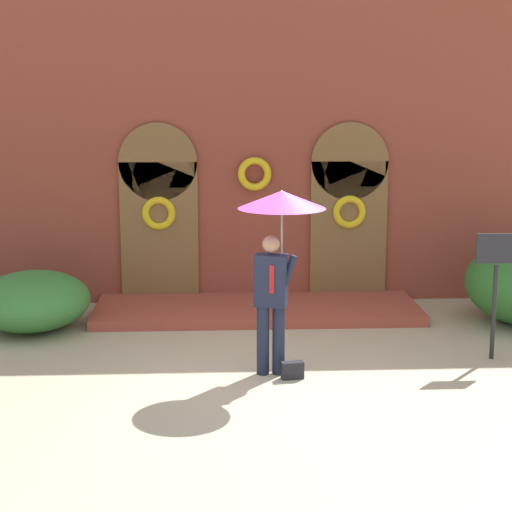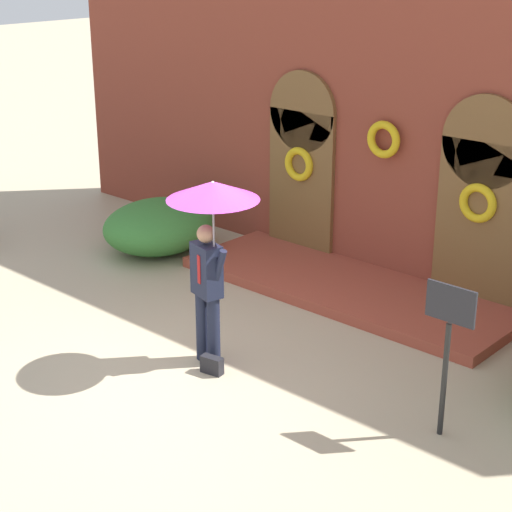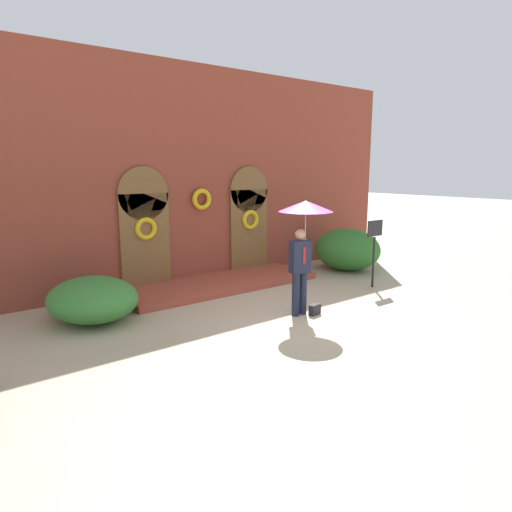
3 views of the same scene
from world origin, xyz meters
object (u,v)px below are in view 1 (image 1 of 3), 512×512
at_px(sign_post, 496,275).
at_px(shrub_left, 33,301).
at_px(person_with_umbrella, 279,227).
at_px(handbag, 292,370).

xyz_separation_m(sign_post, shrub_left, (-6.50, 1.82, -0.73)).
relative_size(person_with_umbrella, sign_post, 1.37).
distance_m(handbag, sign_post, 3.04).
xyz_separation_m(handbag, shrub_left, (-3.73, 2.50, 0.32)).
bearing_deg(sign_post, shrub_left, 164.36).
relative_size(handbag, sign_post, 0.16).
bearing_deg(handbag, shrub_left, 136.51).
height_order(sign_post, shrub_left, sign_post).
relative_size(sign_post, shrub_left, 0.86).
bearing_deg(person_with_umbrella, sign_post, 9.29).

